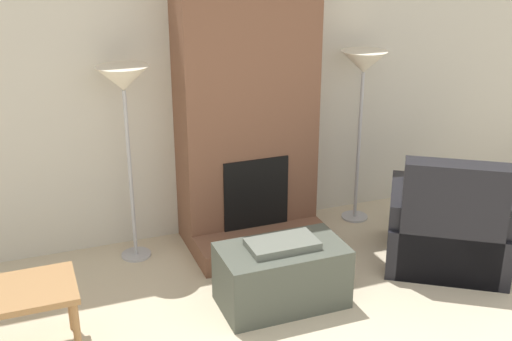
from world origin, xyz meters
TOP-DOWN VIEW (x-y plane):
  - wall_back at (0.00, 2.92)m, footprint 7.54×0.06m
  - fireplace at (0.00, 2.64)m, footprint 1.10×0.82m
  - ottoman at (-0.15, 1.56)m, footprint 0.87×0.49m
  - armchair at (1.26, 1.61)m, footprint 1.22×1.21m
  - side_table at (-1.81, 1.57)m, footprint 0.58×0.48m
  - floor_lamp_left at (-0.97, 2.62)m, footprint 0.39×0.39m
  - floor_lamp_right at (1.03, 2.62)m, footprint 0.39×0.39m

SIDE VIEW (x-z plane):
  - ottoman at x=-0.15m, z-range -0.02..0.47m
  - armchair at x=1.26m, z-range -0.18..0.75m
  - side_table at x=-1.81m, z-range 0.16..0.64m
  - fireplace at x=0.00m, z-range -0.07..2.53m
  - wall_back at x=0.00m, z-range 0.00..2.60m
  - floor_lamp_right at x=1.03m, z-range 0.59..2.12m
  - floor_lamp_left at x=-0.97m, z-range 0.60..2.15m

